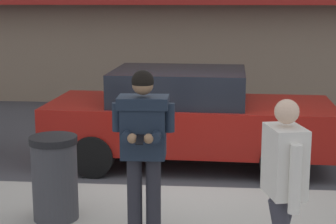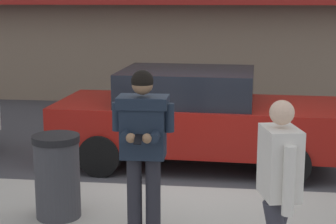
{
  "view_description": "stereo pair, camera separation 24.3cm",
  "coord_description": "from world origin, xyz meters",
  "px_view_note": "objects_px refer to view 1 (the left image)",
  "views": [
    {
      "loc": [
        0.42,
        -7.46,
        2.67
      ],
      "look_at": [
        -0.07,
        -1.75,
        1.49
      ],
      "focal_mm": 60.0,
      "sensor_mm": 36.0,
      "label": 1
    },
    {
      "loc": [
        0.66,
        -7.44,
        2.67
      ],
      "look_at": [
        -0.07,
        -1.75,
        1.49
      ],
      "focal_mm": 60.0,
      "sensor_mm": 36.0,
      "label": 2
    }
  ],
  "objects_px": {
    "parked_sedan_mid": "(188,116)",
    "pedestrian_in_light_coat": "(284,183)",
    "trash_bin": "(55,178)",
    "man_texting_on_phone": "(143,136)"
  },
  "relations": [
    {
      "from": "parked_sedan_mid",
      "to": "pedestrian_in_light_coat",
      "type": "bearing_deg",
      "value": -75.98
    },
    {
      "from": "parked_sedan_mid",
      "to": "pedestrian_in_light_coat",
      "type": "height_order",
      "value": "pedestrian_in_light_coat"
    },
    {
      "from": "parked_sedan_mid",
      "to": "trash_bin",
      "type": "distance_m",
      "value": 3.11
    },
    {
      "from": "trash_bin",
      "to": "pedestrian_in_light_coat",
      "type": "bearing_deg",
      "value": -29.46
    },
    {
      "from": "man_texting_on_phone",
      "to": "trash_bin",
      "type": "relative_size",
      "value": 1.84
    },
    {
      "from": "pedestrian_in_light_coat",
      "to": "trash_bin",
      "type": "height_order",
      "value": "pedestrian_in_light_coat"
    },
    {
      "from": "parked_sedan_mid",
      "to": "man_texting_on_phone",
      "type": "relative_size",
      "value": 2.52
    },
    {
      "from": "parked_sedan_mid",
      "to": "trash_bin",
      "type": "relative_size",
      "value": 4.65
    },
    {
      "from": "man_texting_on_phone",
      "to": "parked_sedan_mid",
      "type": "bearing_deg",
      "value": 84.62
    },
    {
      "from": "pedestrian_in_light_coat",
      "to": "trash_bin",
      "type": "bearing_deg",
      "value": 150.54
    }
  ]
}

